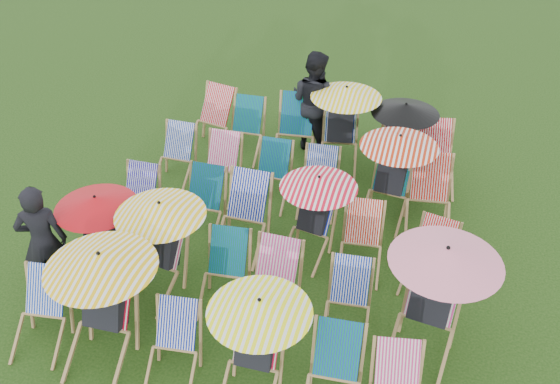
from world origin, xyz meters
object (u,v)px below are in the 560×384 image
(person_left, at_px, (43,241))
(deckchair_0, at_px, (39,315))
(deckchair_29, at_px, (435,159))
(person_rear, at_px, (314,101))

(person_left, bearing_deg, deckchair_0, 88.62)
(person_left, bearing_deg, deckchair_29, -166.37)
(deckchair_0, xyz_separation_m, person_left, (-0.38, 0.78, 0.37))
(deckchair_0, distance_m, deckchair_29, 6.06)
(person_rear, bearing_deg, person_left, 82.51)
(deckchair_0, relative_size, person_rear, 0.49)
(person_rear, bearing_deg, deckchair_29, -176.00)
(person_left, relative_size, person_rear, 0.92)
(deckchair_29, relative_size, person_rear, 0.57)
(deckchair_0, height_order, person_rear, person_rear)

